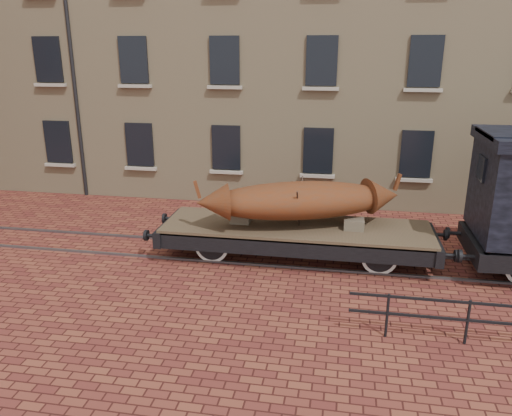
# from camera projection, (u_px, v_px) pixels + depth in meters

# --- Properties ---
(ground) EXTENTS (90.00, 90.00, 0.00)m
(ground) POSITION_uv_depth(u_px,v_px,m) (272.00, 256.00, 14.67)
(ground) COLOR #59211D
(warehouse_cream) EXTENTS (40.00, 10.19, 14.00)m
(warehouse_cream) POSITION_uv_depth(u_px,v_px,m) (376.00, 19.00, 21.37)
(warehouse_cream) COLOR tan
(warehouse_cream) RESTS_ON ground
(rail_track) EXTENTS (30.00, 1.52, 0.06)m
(rail_track) POSITION_uv_depth(u_px,v_px,m) (272.00, 255.00, 14.66)
(rail_track) COLOR #59595E
(rail_track) RESTS_ON ground
(flatcar_wagon) EXTENTS (8.57, 2.32, 1.29)m
(flatcar_wagon) POSITION_uv_depth(u_px,v_px,m) (296.00, 232.00, 14.31)
(flatcar_wagon) COLOR #4F3D2B
(flatcar_wagon) RESTS_ON ground
(iron_boat) EXTENTS (5.80, 3.10, 1.44)m
(iron_boat) POSITION_uv_depth(u_px,v_px,m) (300.00, 200.00, 14.00)
(iron_boat) COLOR #61270E
(iron_boat) RESTS_ON flatcar_wagon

